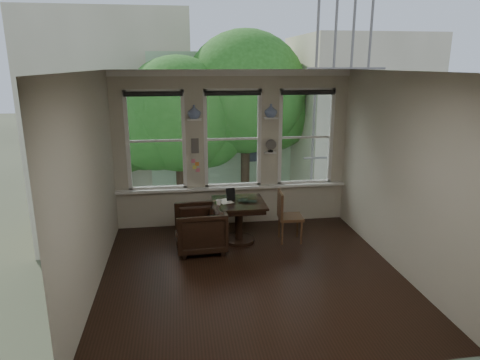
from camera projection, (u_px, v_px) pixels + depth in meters
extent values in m
plane|color=black|center=(252.00, 274.00, 6.53)|extent=(4.50, 4.50, 0.00)
plane|color=silver|center=(253.00, 71.00, 5.74)|extent=(4.50, 4.50, 0.00)
plane|color=beige|center=(232.00, 149.00, 8.28)|extent=(4.50, 0.00, 4.50)
plane|color=beige|center=(294.00, 241.00, 3.99)|extent=(4.50, 0.00, 4.50)
plane|color=beige|center=(90.00, 185.00, 5.82)|extent=(0.00, 4.50, 4.50)
plane|color=beige|center=(399.00, 173.00, 6.45)|extent=(0.00, 4.50, 4.50)
cube|color=white|center=(194.00, 119.00, 7.93)|extent=(0.26, 0.16, 0.03)
cube|color=white|center=(271.00, 118.00, 8.13)|extent=(0.26, 0.16, 0.03)
cube|color=#59544F|center=(195.00, 146.00, 8.09)|extent=(0.14, 0.06, 0.28)
imported|color=silver|center=(194.00, 112.00, 7.89)|extent=(0.24, 0.24, 0.25)
imported|color=silver|center=(271.00, 111.00, 8.09)|extent=(0.24, 0.24, 0.25)
imported|color=black|center=(200.00, 229.00, 7.26)|extent=(0.89, 0.87, 0.77)
cube|color=maroon|center=(200.00, 225.00, 7.24)|extent=(0.45, 0.45, 0.06)
imported|color=black|center=(247.00, 202.00, 7.45)|extent=(0.38, 0.30, 0.03)
imported|color=white|center=(219.00, 203.00, 7.33)|extent=(0.12, 0.12, 0.09)
imported|color=white|center=(245.00, 200.00, 7.44)|extent=(0.13, 0.13, 0.09)
cube|color=black|center=(231.00, 194.00, 7.58)|extent=(0.17, 0.10, 0.22)
cube|color=silver|center=(225.00, 201.00, 7.54)|extent=(0.30, 0.35, 0.00)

